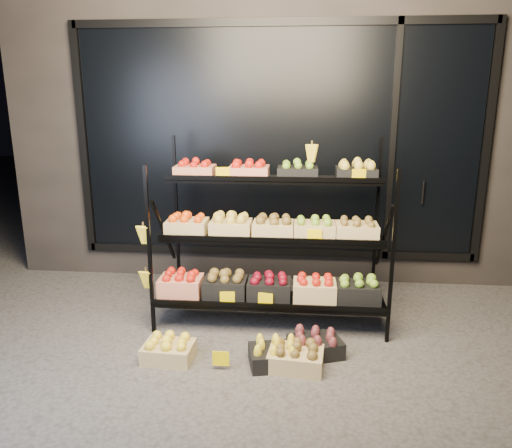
# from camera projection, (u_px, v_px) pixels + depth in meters

# --- Properties ---
(ground) EXTENTS (24.00, 24.00, 0.00)m
(ground) POSITION_uv_depth(u_px,v_px,m) (266.00, 347.00, 4.21)
(ground) COLOR #514F4C
(ground) RESTS_ON ground
(building) EXTENTS (6.00, 2.08, 3.50)m
(building) POSITION_uv_depth(u_px,v_px,m) (282.00, 119.00, 6.25)
(building) COLOR #2D2826
(building) RESTS_ON ground
(display_rack) EXTENTS (2.18, 1.02, 1.73)m
(display_rack) POSITION_uv_depth(u_px,v_px,m) (270.00, 237.00, 4.59)
(display_rack) COLOR black
(display_rack) RESTS_ON ground
(tag_floor_a) EXTENTS (0.13, 0.01, 0.12)m
(tag_floor_a) POSITION_uv_depth(u_px,v_px,m) (221.00, 363.00, 3.84)
(tag_floor_a) COLOR #E7C400
(tag_floor_a) RESTS_ON ground
(floor_crate_left) EXTENTS (0.41, 0.31, 0.20)m
(floor_crate_left) POSITION_uv_depth(u_px,v_px,m) (168.00, 349.00, 3.99)
(floor_crate_left) COLOR tan
(floor_crate_left) RESTS_ON ground
(floor_crate_midleft) EXTENTS (0.46, 0.38, 0.20)m
(floor_crate_midleft) POSITION_uv_depth(u_px,v_px,m) (276.00, 354.00, 3.91)
(floor_crate_midleft) COLOR black
(floor_crate_midleft) RESTS_ON ground
(floor_crate_midright) EXTENTS (0.45, 0.35, 0.21)m
(floor_crate_midright) POSITION_uv_depth(u_px,v_px,m) (296.00, 356.00, 3.87)
(floor_crate_midright) COLOR tan
(floor_crate_midright) RESTS_ON ground
(floor_crate_right) EXTENTS (0.48, 0.42, 0.20)m
(floor_crate_right) POSITION_uv_depth(u_px,v_px,m) (316.00, 344.00, 4.06)
(floor_crate_right) COLOR black
(floor_crate_right) RESTS_ON ground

